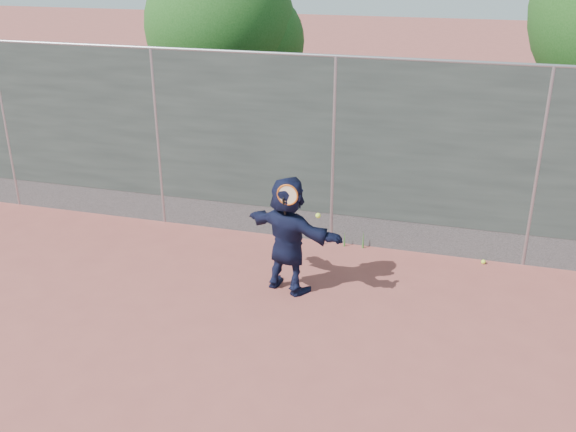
# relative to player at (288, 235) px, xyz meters

# --- Properties ---
(ground) EXTENTS (80.00, 80.00, 0.00)m
(ground) POSITION_rel_player_xyz_m (0.25, -1.79, -0.84)
(ground) COLOR #9E4C42
(ground) RESTS_ON ground
(player) EXTENTS (1.63, 1.02, 1.68)m
(player) POSITION_rel_player_xyz_m (0.00, 0.00, 0.00)
(player) COLOR #131835
(player) RESTS_ON ground
(ball_ground) EXTENTS (0.07, 0.07, 0.07)m
(ball_ground) POSITION_rel_player_xyz_m (2.67, 1.56, -0.80)
(ball_ground) COLOR #CCF937
(ball_ground) RESTS_ON ground
(fence) EXTENTS (20.00, 0.06, 3.03)m
(fence) POSITION_rel_player_xyz_m (0.25, 1.71, 0.74)
(fence) COLOR #38423D
(fence) RESTS_ON ground
(swing_action) EXTENTS (0.60, 0.15, 0.51)m
(swing_action) POSITION_rel_player_xyz_m (0.09, -0.20, 0.62)
(swing_action) COLOR #C75512
(swing_action) RESTS_ON ground
(tree_left) EXTENTS (3.15, 3.00, 4.53)m
(tree_left) POSITION_rel_player_xyz_m (-2.60, 4.76, 2.10)
(tree_left) COLOR #382314
(tree_left) RESTS_ON ground
(weed_clump) EXTENTS (0.68, 0.07, 0.30)m
(weed_clump) POSITION_rel_player_xyz_m (0.54, 1.59, -0.70)
(weed_clump) COLOR #387226
(weed_clump) RESTS_ON ground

